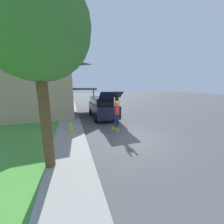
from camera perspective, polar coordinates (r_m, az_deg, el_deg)
name	(u,v)px	position (r m, az deg, el deg)	size (l,w,h in m)	color
ground_plane	(132,138)	(7.90, 9.16, -11.72)	(120.00, 120.00, 0.00)	#49494C
lawn	(16,123)	(13.56, -37.64, -3.99)	(10.00, 80.00, 0.08)	#478E38
sidewalk	(70,119)	(12.77, -18.70, -2.96)	(1.80, 80.00, 0.10)	gray
house	(24,73)	(16.44, -35.26, 14.19)	(12.23, 8.87, 8.44)	tan
lawn_tree_near	(36,26)	(5.27, -31.57, 30.42)	(3.46, 3.46, 6.62)	brown
suv_parked	(103,107)	(12.49, -4.33, 2.36)	(2.21, 5.47, 2.74)	black
car_down_street	(101,101)	(22.27, -4.99, 5.04)	(1.88, 4.40, 1.33)	maroon
skateboarder	(117,112)	(8.08, 2.21, 0.18)	(0.41, 0.22, 1.90)	#192347
skateboard	(115,129)	(8.43, 1.53, -7.83)	(0.29, 0.80, 0.24)	#A89323
fire_hydrant	(71,128)	(8.71, -18.24, -7.01)	(0.20, 0.20, 0.65)	gold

